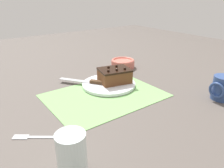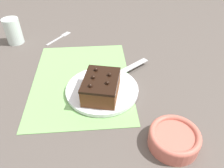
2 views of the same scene
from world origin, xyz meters
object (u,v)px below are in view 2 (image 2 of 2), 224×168
at_px(chocolate_cake, 101,87).
at_px(serving_knife, 117,74).
at_px(small_bowl, 174,138).
at_px(cake_plate, 102,89).
at_px(drinking_glass, 13,31).
at_px(dessert_fork, 60,37).

height_order(chocolate_cake, serving_knife, chocolate_cake).
bearing_deg(small_bowl, cake_plate, 38.10).
xyz_separation_m(cake_plate, small_bowl, (-0.22, -0.17, 0.02)).
distance_m(drinking_glass, dessert_fork, 0.20).
bearing_deg(small_bowl, dessert_fork, 29.55).
bearing_deg(serving_knife, dessert_fork, 179.12).
height_order(serving_knife, drinking_glass, drinking_glass).
bearing_deg(cake_plate, serving_knife, -39.24).
height_order(drinking_glass, dessert_fork, drinking_glass).
bearing_deg(chocolate_cake, serving_knife, -30.99).
distance_m(small_bowl, dessert_fork, 0.71).
bearing_deg(serving_knife, small_bowl, -13.27).
distance_m(cake_plate, serving_knife, 0.09).
xyz_separation_m(serving_knife, small_bowl, (-0.29, -0.12, 0.00)).
bearing_deg(cake_plate, chocolate_cake, 173.22).
height_order(cake_plate, small_bowl, small_bowl).
distance_m(cake_plate, dessert_fork, 0.44).
xyz_separation_m(cake_plate, drinking_glass, (0.37, 0.37, 0.05)).
distance_m(chocolate_cake, drinking_glass, 0.54).
relative_size(chocolate_cake, serving_knife, 0.79).
xyz_separation_m(chocolate_cake, small_bowl, (-0.19, -0.18, -0.02)).
relative_size(chocolate_cake, drinking_glass, 1.40).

